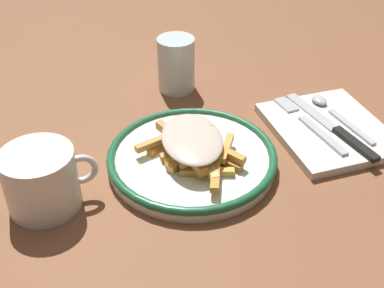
% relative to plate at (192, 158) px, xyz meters
% --- Properties ---
extents(ground_plane, '(2.60, 2.60, 0.00)m').
position_rel_plate_xyz_m(ground_plane, '(0.00, 0.00, -0.01)').
color(ground_plane, brown).
extents(plate, '(0.25, 0.25, 0.02)m').
position_rel_plate_xyz_m(plate, '(0.00, 0.00, 0.00)').
color(plate, white).
rests_on(plate, ground_plane).
extents(fries_heap, '(0.15, 0.17, 0.04)m').
position_rel_plate_xyz_m(fries_heap, '(0.00, 0.00, 0.02)').
color(fries_heap, orange).
rests_on(fries_heap, plate).
extents(napkin, '(0.17, 0.20, 0.01)m').
position_rel_plate_xyz_m(napkin, '(0.23, 0.01, -0.01)').
color(napkin, silver).
rests_on(napkin, ground_plane).
extents(fork, '(0.04, 0.18, 0.00)m').
position_rel_plate_xyz_m(fork, '(0.20, 0.02, 0.00)').
color(fork, silver).
rests_on(fork, napkin).
extents(knife, '(0.05, 0.21, 0.01)m').
position_rel_plate_xyz_m(knife, '(0.23, -0.01, 0.00)').
color(knife, black).
rests_on(knife, napkin).
extents(spoon, '(0.03, 0.15, 0.01)m').
position_rel_plate_xyz_m(spoon, '(0.26, 0.04, 0.01)').
color(spoon, silver).
rests_on(spoon, napkin).
extents(water_glass, '(0.07, 0.07, 0.10)m').
position_rel_plate_xyz_m(water_glass, '(0.05, 0.22, 0.04)').
color(water_glass, silver).
rests_on(water_glass, ground_plane).
extents(coffee_mug, '(0.12, 0.09, 0.08)m').
position_rel_plate_xyz_m(coffee_mug, '(-0.21, -0.02, 0.03)').
color(coffee_mug, white).
rests_on(coffee_mug, ground_plane).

